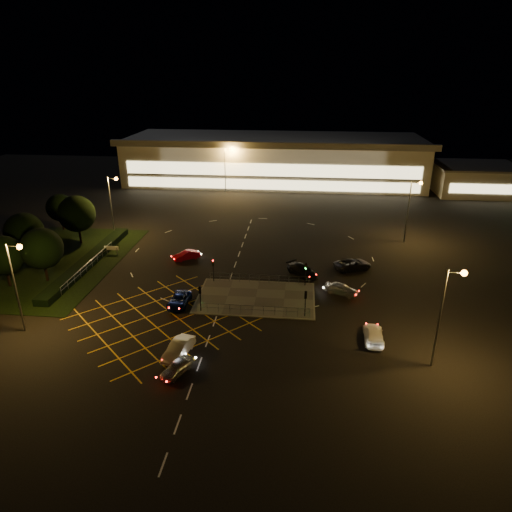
# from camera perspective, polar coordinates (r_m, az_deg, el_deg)

# --- Properties ---
(ground) EXTENTS (180.00, 180.00, 0.00)m
(ground) POSITION_cam_1_polar(r_m,az_deg,el_deg) (58.27, -1.78, -4.27)
(ground) COLOR black
(ground) RESTS_ON ground
(pedestrian_island) EXTENTS (14.00, 9.00, 0.12)m
(pedestrian_island) POSITION_cam_1_polar(r_m,az_deg,el_deg) (56.27, -0.02, -5.22)
(pedestrian_island) COLOR #4C4944
(pedestrian_island) RESTS_ON ground
(grass_verge) EXTENTS (18.00, 30.00, 0.08)m
(grass_verge) POSITION_cam_1_polar(r_m,az_deg,el_deg) (72.31, -23.69, -0.74)
(grass_verge) COLOR black
(grass_verge) RESTS_ON ground
(hedge) EXTENTS (2.00, 26.00, 1.00)m
(hedge) POSITION_cam_1_polar(r_m,az_deg,el_deg) (69.85, -20.17, -0.58)
(hedge) COLOR black
(hedge) RESTS_ON ground
(supermarket) EXTENTS (72.00, 26.50, 10.50)m
(supermarket) POSITION_cam_1_polar(r_m,az_deg,el_deg) (115.64, 2.27, 12.04)
(supermarket) COLOR beige
(supermarket) RESTS_ON ground
(retail_unit_a) EXTENTS (18.80, 14.80, 6.35)m
(retail_unit_a) POSITION_cam_1_polar(r_m,az_deg,el_deg) (114.81, 25.82, 8.70)
(retail_unit_a) COLOR beige
(retail_unit_a) RESTS_ON ground
(streetlight_sw) EXTENTS (1.78, 0.56, 10.03)m
(streetlight_sw) POSITION_cam_1_polar(r_m,az_deg,el_deg) (52.64, -27.73, -2.18)
(streetlight_sw) COLOR slate
(streetlight_sw) RESTS_ON ground
(streetlight_se) EXTENTS (1.78, 0.56, 10.03)m
(streetlight_se) POSITION_cam_1_polar(r_m,az_deg,el_deg) (44.44, 22.75, -5.67)
(streetlight_se) COLOR slate
(streetlight_se) RESTS_ON ground
(streetlight_nw) EXTENTS (1.78, 0.56, 10.03)m
(streetlight_nw) POSITION_cam_1_polar(r_m,az_deg,el_deg) (78.51, -17.49, 6.94)
(streetlight_nw) COLOR slate
(streetlight_nw) RESTS_ON ground
(streetlight_ne) EXTENTS (1.78, 0.56, 10.03)m
(streetlight_ne) POSITION_cam_1_polar(r_m,az_deg,el_deg) (76.21, 18.90, 6.31)
(streetlight_ne) COLOR slate
(streetlight_ne) RESTS_ON ground
(streetlight_far_left) EXTENTS (1.78, 0.56, 10.03)m
(streetlight_far_left) POSITION_cam_1_polar(r_m,az_deg,el_deg) (102.84, -3.67, 11.41)
(streetlight_far_left) COLOR slate
(streetlight_far_left) RESTS_ON ground
(streetlight_far_right) EXTENTS (1.78, 0.56, 10.03)m
(streetlight_far_right) POSITION_cam_1_polar(r_m,az_deg,el_deg) (106.05, 18.78, 10.62)
(streetlight_far_right) COLOR slate
(streetlight_far_right) RESTS_ON ground
(signal_sw) EXTENTS (0.28, 0.30, 3.15)m
(signal_sw) POSITION_cam_1_polar(r_m,az_deg,el_deg) (52.61, -7.00, -4.66)
(signal_sw) COLOR black
(signal_sw) RESTS_ON pedestrian_island
(signal_se) EXTENTS (0.28, 0.30, 3.15)m
(signal_se) POSITION_cam_1_polar(r_m,az_deg,el_deg) (51.44, 6.21, -5.29)
(signal_se) COLOR black
(signal_se) RESTS_ON pedestrian_island
(signal_nw) EXTENTS (0.28, 0.30, 3.15)m
(signal_nw) POSITION_cam_1_polar(r_m,az_deg,el_deg) (59.66, -5.37, -1.19)
(signal_nw) COLOR black
(signal_nw) RESTS_ON pedestrian_island
(signal_ne) EXTENTS (0.28, 0.30, 3.15)m
(signal_ne) POSITION_cam_1_polar(r_m,az_deg,el_deg) (58.63, 6.23, -1.67)
(signal_ne) COLOR black
(signal_ne) RESTS_ON pedestrian_island
(tree_a) EXTENTS (5.04, 5.04, 6.86)m
(tree_a) POSITION_cam_1_polar(r_m,az_deg,el_deg) (65.65, -29.03, 0.06)
(tree_a) COLOR black
(tree_a) RESTS_ON ground
(tree_b) EXTENTS (5.40, 5.40, 7.35)m
(tree_b) POSITION_cam_1_polar(r_m,az_deg,el_deg) (72.84, -27.00, 2.73)
(tree_b) COLOR black
(tree_b) RESTS_ON ground
(tree_c) EXTENTS (5.76, 5.76, 7.84)m
(tree_c) POSITION_cam_1_polar(r_m,az_deg,el_deg) (77.34, -21.50, 4.93)
(tree_c) COLOR black
(tree_c) RESTS_ON ground
(tree_d) EXTENTS (4.68, 4.68, 6.37)m
(tree_d) POSITION_cam_1_polar(r_m,az_deg,el_deg) (85.45, -23.27, 5.57)
(tree_d) COLOR black
(tree_d) RESTS_ON ground
(tree_e) EXTENTS (5.40, 5.40, 7.35)m
(tree_e) POSITION_cam_1_polar(r_m,az_deg,el_deg) (64.95, -25.22, 0.85)
(tree_e) COLOR black
(tree_e) RESTS_ON ground
(car_near_silver) EXTENTS (2.91, 4.03, 1.27)m
(car_near_silver) POSITION_cam_1_polar(r_m,az_deg,el_deg) (43.87, -9.90, -13.57)
(car_near_silver) COLOR #A6A8AD
(car_near_silver) RESTS_ON ground
(car_queue_white) EXTENTS (2.55, 4.75, 1.49)m
(car_queue_white) POSITION_cam_1_polar(r_m,az_deg,el_deg) (46.19, -9.66, -11.35)
(car_queue_white) COLOR silver
(car_queue_white) RESTS_ON ground
(car_left_blue) EXTENTS (2.29, 4.73, 1.30)m
(car_left_blue) POSITION_cam_1_polar(r_m,az_deg,el_deg) (55.22, -9.58, -5.44)
(car_left_blue) COLOR #0C184C
(car_left_blue) RESTS_ON ground
(car_far_dkgrey) EXTENTS (4.82, 5.03, 1.44)m
(car_far_dkgrey) POSITION_cam_1_polar(r_m,az_deg,el_deg) (62.31, 5.80, -1.80)
(car_far_dkgrey) COLOR black
(car_far_dkgrey) RESTS_ON ground
(car_right_silver) EXTENTS (4.59, 3.26, 1.45)m
(car_right_silver) POSITION_cam_1_polar(r_m,az_deg,el_deg) (57.89, 10.59, -4.06)
(car_right_silver) COLOR #B2B5BA
(car_right_silver) RESTS_ON ground
(car_circ_red) EXTENTS (4.00, 3.39, 1.30)m
(car_circ_red) POSITION_cam_1_polar(r_m,az_deg,el_deg) (67.90, -8.70, 0.08)
(car_circ_red) COLOR maroon
(car_circ_red) RESTS_ON ground
(car_east_grey) EXTENTS (5.80, 4.30, 1.46)m
(car_east_grey) POSITION_cam_1_polar(r_m,az_deg,el_deg) (65.28, 11.99, -1.02)
(car_east_grey) COLOR black
(car_east_grey) RESTS_ON ground
(car_approach_white) EXTENTS (2.17, 4.85, 1.38)m
(car_approach_white) POSITION_cam_1_polar(r_m,az_deg,el_deg) (49.33, 14.48, -9.48)
(car_approach_white) COLOR white
(car_approach_white) RESTS_ON ground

